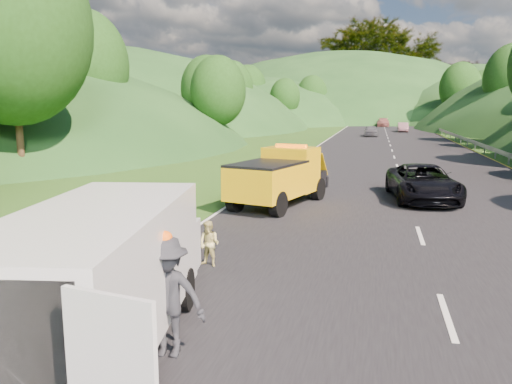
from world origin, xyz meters
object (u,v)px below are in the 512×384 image
(child, at_px, (210,267))
(tow_truck, at_px, (280,177))
(woman, at_px, (137,262))
(white_van, at_px, (100,271))
(suitcase, at_px, (163,240))
(passing_suv, at_px, (422,201))
(spare_tire, at_px, (115,378))
(worker, at_px, (169,356))

(child, bearing_deg, tow_truck, 101.85)
(woman, bearing_deg, white_van, 177.93)
(suitcase, bearing_deg, passing_suv, 50.95)
(suitcase, relative_size, passing_suv, 0.11)
(suitcase, relative_size, spare_tire, 0.93)
(white_van, distance_m, suitcase, 5.73)
(tow_truck, relative_size, white_van, 0.83)
(white_van, bearing_deg, child, 76.66)
(suitcase, bearing_deg, child, -32.29)
(suitcase, bearing_deg, tow_truck, 74.22)
(child, distance_m, passing_suv, 11.73)
(tow_truck, xyz_separation_m, worker, (0.56, -12.15, -1.14))
(white_van, xyz_separation_m, worker, (1.05, 0.08, -1.32))
(tow_truck, xyz_separation_m, suitcase, (-1.92, -6.78, -0.86))
(white_van, height_order, worker, white_van)
(child, height_order, passing_suv, passing_suv)
(white_van, relative_size, suitcase, 12.44)
(tow_truck, bearing_deg, white_van, -76.91)
(woman, height_order, child, woman)
(suitcase, bearing_deg, spare_tire, -72.00)
(tow_truck, relative_size, passing_suv, 1.10)
(white_van, height_order, suitcase, white_van)
(white_van, distance_m, passing_suv, 15.85)
(tow_truck, height_order, white_van, tow_truck)
(spare_tire, bearing_deg, child, 93.54)
(tow_truck, bearing_deg, passing_suv, 38.73)
(white_van, distance_m, spare_tire, 1.60)
(passing_suv, bearing_deg, woman, -133.24)
(suitcase, bearing_deg, worker, -65.21)
(white_van, bearing_deg, suitcase, 94.73)
(suitcase, distance_m, spare_tire, 6.49)
(child, relative_size, passing_suv, 0.21)
(child, relative_size, spare_tire, 1.85)
(child, bearing_deg, woman, -164.97)
(white_van, height_order, spare_tire, white_van)
(woman, distance_m, passing_suv, 12.81)
(worker, distance_m, passing_suv, 15.35)
(spare_tire, relative_size, passing_suv, 0.11)
(woman, bearing_deg, suitcase, -33.78)
(white_van, height_order, child, white_van)
(tow_truck, xyz_separation_m, spare_tire, (0.09, -12.94, -1.14))
(spare_tire, bearing_deg, woman, 113.73)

